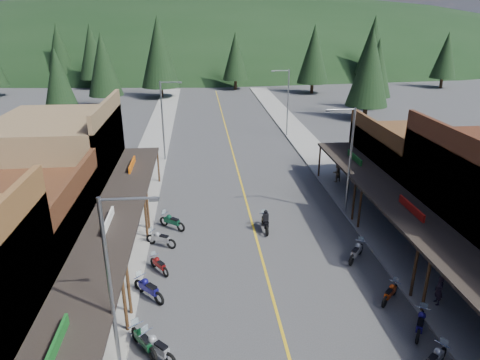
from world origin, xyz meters
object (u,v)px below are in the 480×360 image
object	(u,v)px
pine_5	(373,45)
bike_east_7	(390,292)
pine_8	(58,79)
bike_east_5	(434,359)
bike_west_6	(144,340)
streetlight_0	(114,284)
rider_on_bike	(265,222)
shop_west_2	(15,238)
pine_6	(446,55)
bike_east_8	(356,251)
shop_west_3	(62,164)
bike_west_7	(148,288)
pine_10	(103,64)
pine_2	(159,52)
pine_3	(235,56)
streetlight_2	(348,157)
pine_11	(370,68)
pedestrian_east_a	(439,290)
pine_1	(92,51)
shop_east_3	(414,165)
pine_4	(314,54)
bike_west_8	(159,264)
streetlight_1	(164,118)
pine_7	(59,49)
bike_east_6	(421,322)
bike_west_9	(161,238)
bike_west_10	(172,221)
pedestrian_east_b	(337,172)
pine_9	(377,68)
streetlight_3	(287,100)
bike_west_5	(157,346)

from	to	relation	value
pine_5	bike_east_7	distance (m)	79.80
pine_8	bike_east_5	distance (m)	54.90
pine_5	bike_west_6	distance (m)	86.99
streetlight_0	rider_on_bike	world-z (taller)	streetlight_0
shop_west_2	pine_6	xyz separation A→B (m)	(59.75, 62.30, 3.95)
bike_east_8	shop_west_3	bearing A→B (deg)	-166.42
bike_west_7	bike_east_7	world-z (taller)	bike_west_7
bike_west_7	pine_10	bearing A→B (deg)	59.06
pine_2	pine_3	world-z (taller)	pine_2
streetlight_2	bike_east_8	xyz separation A→B (m)	(-1.31, -6.29, -3.85)
pine_2	pine_5	distance (m)	46.17
shop_west_3	pine_11	world-z (taller)	pine_11
pedestrian_east_a	pine_1	bearing A→B (deg)	-148.17
shop_east_3	bike_east_7	bearing A→B (deg)	-119.65
pine_3	pine_4	bearing A→B (deg)	-23.20
bike_west_6	rider_on_bike	distance (m)	12.83
bike_west_8	rider_on_bike	distance (m)	8.16
pine_3	bike_west_8	distance (m)	65.52
streetlight_1	pine_7	distance (m)	59.59
pine_5	bike_east_6	distance (m)	81.95
pine_6	bike_west_9	size ratio (longest dim) A/B	5.17
pine_2	pine_3	xyz separation A→B (m)	(14.00, 8.00, -1.51)
pine_2	bike_west_10	world-z (taller)	pine_2
pine_2	shop_west_2	bearing A→B (deg)	-93.81
pedestrian_east_b	bike_west_8	bearing A→B (deg)	15.03
bike_east_8	bike_west_9	bearing A→B (deg)	-153.30
shop_west_2	shop_west_3	xyz separation A→B (m)	(-0.03, 9.60, 0.99)
bike_west_8	bike_east_5	distance (m)	14.68
pine_5	bike_east_5	xyz separation A→B (m)	(-28.19, -79.02, -7.38)
streetlight_0	bike_west_8	bearing A→B (deg)	83.62
pine_1	pine_6	world-z (taller)	pine_1
pine_3	bike_east_7	distance (m)	68.64
bike_west_10	bike_west_7	bearing A→B (deg)	-147.52
pine_1	bike_west_10	world-z (taller)	pine_1
streetlight_0	pine_3	world-z (taller)	pine_3
bike_east_5	bike_east_7	size ratio (longest dim) A/B	1.13
pine_3	bike_west_7	xyz separation A→B (m)	(-10.46, -66.91, -5.82)
bike_west_8	bike_east_7	bearing A→B (deg)	-53.33
pine_3	bike_east_7	world-z (taller)	pine_3
streetlight_0	bike_west_9	xyz separation A→B (m)	(0.73, 10.49, -3.85)
streetlight_1	rider_on_bike	xyz separation A→B (m)	(7.69, -16.02, -3.80)
pine_5	pine_6	distance (m)	14.50
pine_9	bike_west_6	bearing A→B (deg)	-121.33
pine_11	bike_east_7	size ratio (longest dim) A/B	6.61
pine_4	streetlight_3	bearing A→B (deg)	-110.22
bike_west_5	bike_west_10	distance (m)	12.08
streetlight_2	pine_6	world-z (taller)	pine_6
streetlight_0	bike_west_5	distance (m)	4.09
bike_west_7	rider_on_bike	world-z (taller)	rider_on_bike
pine_2	pine_7	distance (m)	28.44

